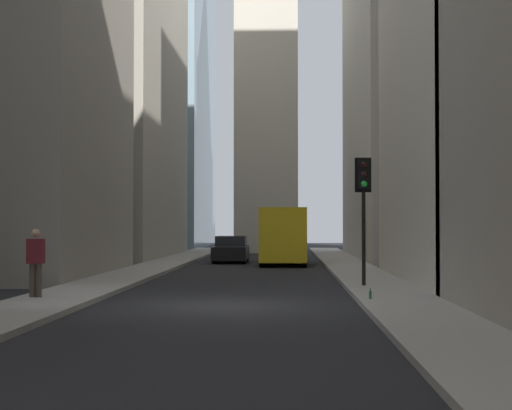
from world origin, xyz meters
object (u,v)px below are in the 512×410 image
at_px(sedan_black, 231,250).
at_px(traffic_light_midblock, 364,191).
at_px(delivery_truck, 283,236).
at_px(pedestrian, 36,260).
at_px(discarded_bottle, 370,295).

height_order(sedan_black, traffic_light_midblock, traffic_light_midblock).
relative_size(delivery_truck, sedan_black, 1.50).
relative_size(delivery_truck, traffic_light_midblock, 1.61).
xyz_separation_m(traffic_light_midblock, pedestrian, (-4.44, 9.02, -1.97)).
bearing_deg(pedestrian, discarded_bottle, -91.49).
height_order(pedestrian, discarded_bottle, pedestrian).
height_order(delivery_truck, pedestrian, delivery_truck).
relative_size(traffic_light_midblock, discarded_bottle, 14.89).
distance_m(sedan_black, pedestrian, 22.61).
height_order(traffic_light_midblock, discarded_bottle, traffic_light_midblock).
bearing_deg(sedan_black, pedestrian, 170.75).
xyz_separation_m(sedan_black, discarded_bottle, (-22.54, -5.11, -0.42)).
bearing_deg(pedestrian, traffic_light_midblock, -63.81).
xyz_separation_m(delivery_truck, discarded_bottle, (-20.03, -2.31, -1.21)).
bearing_deg(traffic_light_midblock, pedestrian, 116.19).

